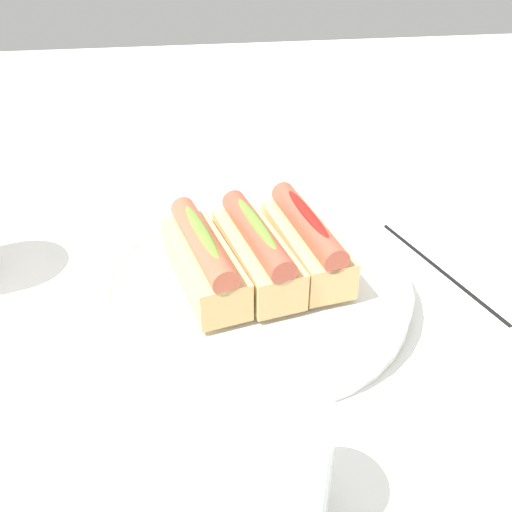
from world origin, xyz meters
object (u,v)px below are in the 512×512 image
hotdog_front (306,241)px  chopstick_near (440,269)px  hotdog_back (256,250)px  hotdog_side (203,259)px  serving_bowl (256,284)px  water_glass (279,474)px

hotdog_front → chopstick_near: size_ratio=0.71×
hotdog_front → chopstick_near: 0.17m
hotdog_back → hotdog_side: 0.05m
serving_bowl → hotdog_back: bearing=88.6°
serving_bowl → water_glass: (-0.25, 0.02, 0.02)m
hotdog_front → water_glass: (-0.26, 0.08, -0.02)m
hotdog_front → hotdog_back: same height
serving_bowl → hotdog_side: bearing=99.7°
serving_bowl → water_glass: bearing=174.8°
water_glass → chopstick_near: water_glass is taller
hotdog_back → hotdog_side: (-0.01, 0.05, 0.00)m
water_glass → hotdog_side: bearing=7.6°
water_glass → chopstick_near: size_ratio=0.41×
water_glass → chopstick_near: 0.36m
hotdog_front → water_glass: bearing=163.3°
hotdog_front → hotdog_side: (-0.02, 0.11, 0.00)m
hotdog_side → water_glass: size_ratio=1.75×
hotdog_front → water_glass: size_ratio=1.73×
serving_bowl → hotdog_side: hotdog_side is taller
hotdog_front → hotdog_back: bearing=99.7°
hotdog_back → water_glass: bearing=174.8°
serving_bowl → hotdog_back: (0.00, 0.00, 0.04)m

